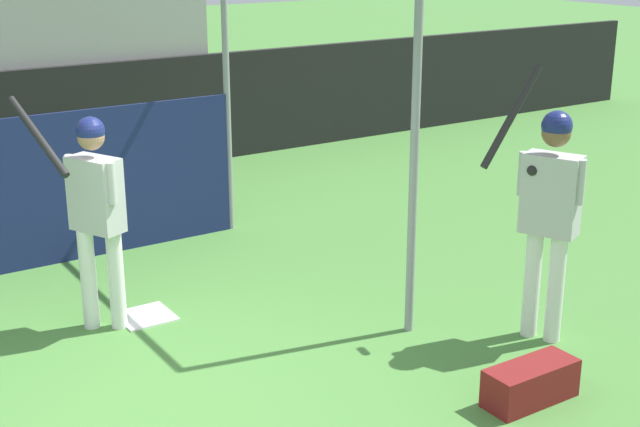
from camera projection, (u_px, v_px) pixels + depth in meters
name	position (u px, v px, depth m)	size (l,w,h in m)	color
ground_plane	(159.00, 418.00, 6.02)	(60.00, 60.00, 0.00)	#477F38
batting_cage	(90.00, 151.00, 8.17)	(3.47, 3.20, 2.81)	gray
home_plate	(146.00, 316.00, 7.59)	(0.44, 0.44, 0.02)	white
player_batter	(95.00, 204.00, 7.08)	(0.69, 0.74, 1.92)	white
player_waiting	(549.00, 203.00, 6.87)	(0.61, 0.64, 2.16)	white
equipment_bag	(531.00, 383.00, 6.20)	(0.70, 0.28, 0.28)	maroon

